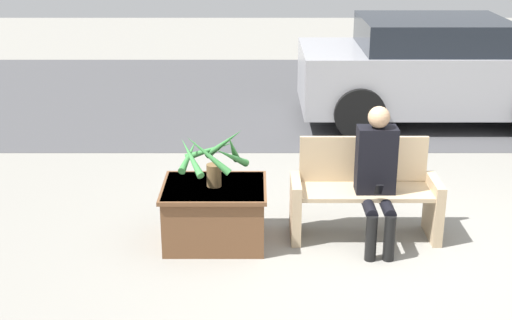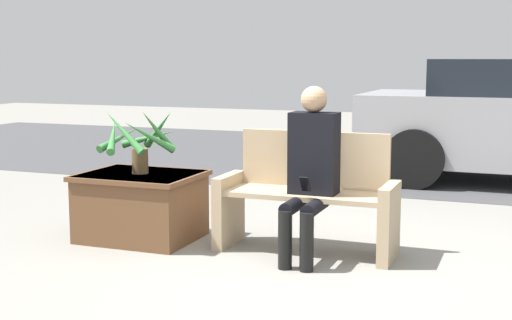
# 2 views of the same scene
# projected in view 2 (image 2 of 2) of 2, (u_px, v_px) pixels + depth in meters

# --- Properties ---
(ground_plane) EXTENTS (30.00, 30.00, 0.00)m
(ground_plane) POSITION_uv_depth(u_px,v_px,m) (311.00, 272.00, 5.17)
(ground_plane) COLOR gray
(road_surface) EXTENTS (20.00, 6.00, 0.01)m
(road_surface) POSITION_uv_depth(u_px,v_px,m) (425.00, 161.00, 10.71)
(road_surface) COLOR #424244
(road_surface) RESTS_ON ground_plane
(bench) EXTENTS (1.42, 0.50, 0.95)m
(bench) POSITION_uv_depth(u_px,v_px,m) (308.00, 198.00, 5.69)
(bench) COLOR tan
(bench) RESTS_ON ground_plane
(person_seated) EXTENTS (0.37, 0.61, 1.33)m
(person_seated) POSITION_uv_depth(u_px,v_px,m) (311.00, 164.00, 5.46)
(person_seated) COLOR black
(person_seated) RESTS_ON ground_plane
(planter_box) EXTENTS (0.98, 0.80, 0.57)m
(planter_box) POSITION_uv_depth(u_px,v_px,m) (141.00, 204.00, 6.09)
(planter_box) COLOR brown
(planter_box) RESTS_ON ground_plane
(potted_plant) EXTENTS (0.67, 0.65, 0.57)m
(potted_plant) POSITION_uv_depth(u_px,v_px,m) (139.00, 139.00, 6.01)
(potted_plant) COLOR brown
(potted_plant) RESTS_ON planter_box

